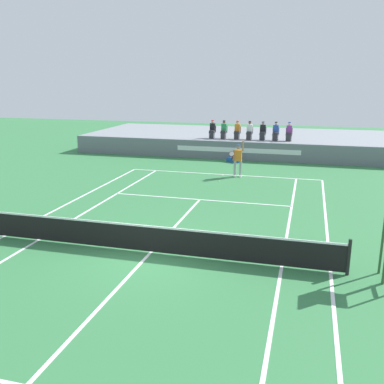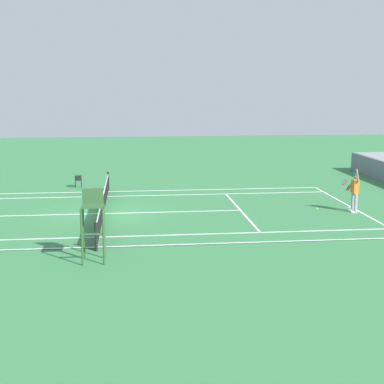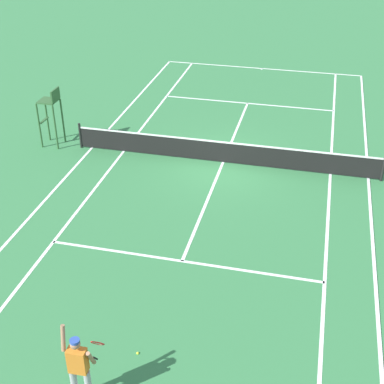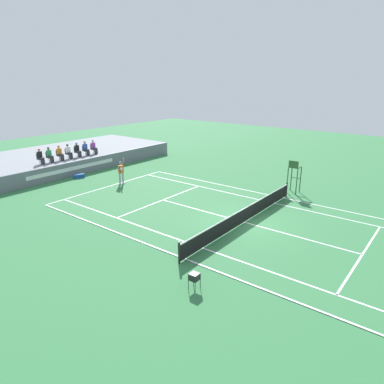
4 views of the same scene
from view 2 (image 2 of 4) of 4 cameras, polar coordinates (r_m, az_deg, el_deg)
ground_plane at (r=26.11m, az=-8.97°, el=-2.23°), size 80.00×80.00×0.00m
court at (r=26.11m, az=-8.97°, el=-2.21°), size 11.08×23.88×0.03m
net at (r=26.00m, az=-9.00°, el=-1.11°), size 11.98×0.10×1.07m
tennis_player at (r=27.05m, az=16.21°, el=0.07°), size 0.76×0.64×2.08m
tennis_ball at (r=27.39m, az=12.63°, el=-1.68°), size 0.07×0.07×0.07m
umpire_chair at (r=18.85m, az=-10.06°, el=-2.45°), size 0.77×0.77×2.44m
ball_hopper at (r=33.12m, az=-11.52°, el=1.44°), size 0.36×0.36×0.70m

